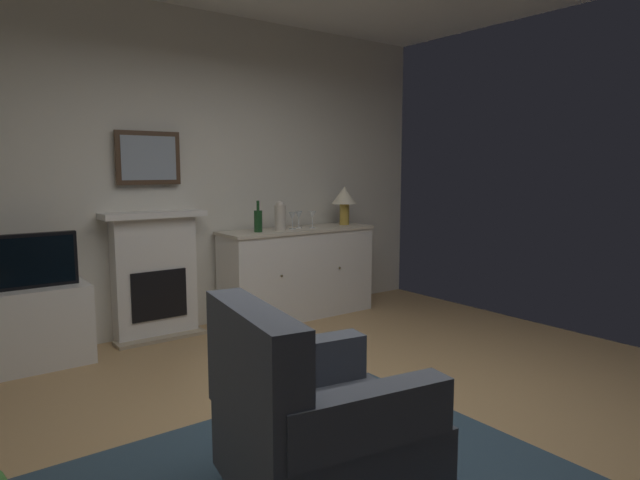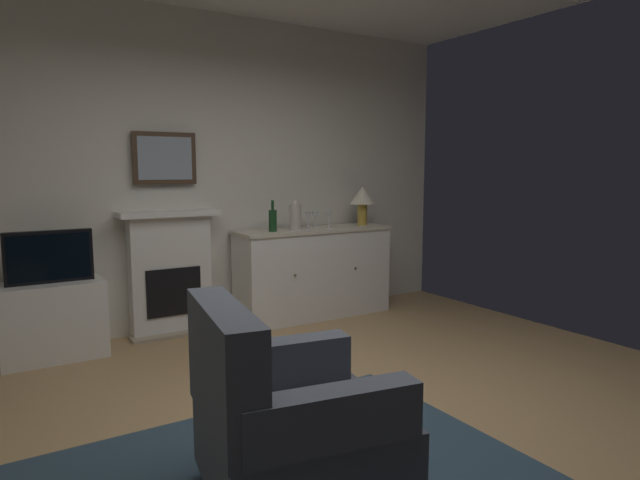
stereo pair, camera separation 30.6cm
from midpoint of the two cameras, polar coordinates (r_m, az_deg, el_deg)
The scene contains 14 objects.
ground_plane at distance 3.35m, azimuth 7.66°, elevation -19.46°, with size 5.34×5.08×0.10m, color tan.
wall_rear at distance 5.17m, azimuth -10.18°, elevation 6.92°, with size 5.34×0.06×2.86m, color silver.
fireplace_unit at distance 5.00m, azimuth -13.57°, elevation -3.31°, with size 0.87×0.30×1.10m.
framed_picture at distance 4.96m, azimuth -14.09°, elevation 8.22°, with size 0.55×0.04×0.45m.
sideboard_cabinet at distance 5.45m, azimuth 0.95°, elevation -3.37°, with size 1.58×0.49×0.88m.
table_lamp at distance 5.71m, azimuth 5.96°, elevation 4.34°, with size 0.26×0.26×0.40m.
wine_bottle at distance 5.11m, azimuth -3.22°, elevation 2.08°, with size 0.08×0.08×0.29m.
wine_glass_left at distance 5.32m, azimuth 0.39°, elevation 2.45°, with size 0.07×0.07×0.16m.
wine_glass_center at distance 5.42m, azimuth 1.10°, elevation 2.54°, with size 0.07×0.07×0.16m.
wine_glass_right at distance 5.41m, azimuth 2.52°, elevation 2.53°, with size 0.07×0.07×0.16m.
vase_decorative at distance 5.21m, azimuth -0.89°, elevation 2.54°, with size 0.11×0.11×0.28m.
tv_cabinet at distance 4.69m, azimuth -24.29°, elevation -7.60°, with size 0.75×0.42×0.60m.
tv_set at distance 4.57m, azimuth -24.58°, elevation -1.61°, with size 0.62×0.07×0.40m.
armchair at distance 2.47m, azimuth 0.25°, elevation -18.48°, with size 0.92×0.89×0.92m.
Camera 2 is at (-1.80, -2.38, 1.46)m, focal length 30.89 mm.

